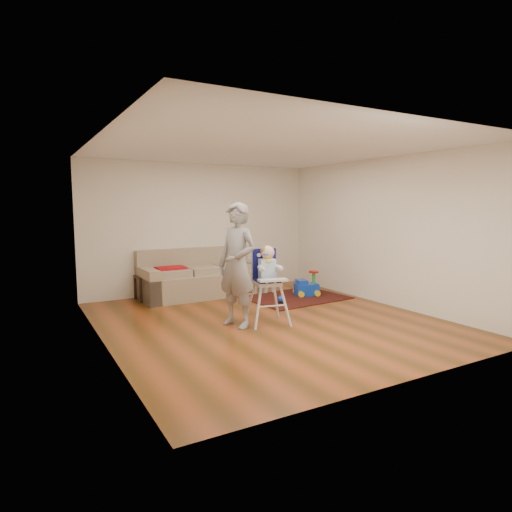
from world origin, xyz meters
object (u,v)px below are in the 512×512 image
ride_on_toy (307,283)px  toy_ball (282,299)px  sofa (202,273)px  adult (237,265)px  side_table (149,288)px  high_chair (267,286)px

ride_on_toy → toy_ball: (-0.81, -0.33, -0.18)m
sofa → adult: adult is taller
side_table → high_chair: high_chair is taller
side_table → high_chair: 2.87m
sofa → adult: size_ratio=1.32×
sofa → high_chair: (0.09, -2.43, 0.12)m
sofa → high_chair: 2.44m
side_table → ride_on_toy: ride_on_toy is taller
high_chair → adult: bearing=177.8°
side_table → ride_on_toy: (2.88, -1.25, 0.03)m
side_table → toy_ball: 2.61m
side_table → ride_on_toy: size_ratio=0.95×
sofa → side_table: (-1.04, 0.17, -0.24)m
sofa → high_chair: size_ratio=2.02×
side_table → toy_ball: (2.07, -1.58, -0.15)m
sofa → adult: (-0.37, -2.31, 0.46)m
side_table → high_chair: (1.14, -2.61, 0.36)m
sofa → toy_ball: size_ratio=17.17×
adult → sofa: bearing=150.1°
side_table → toy_ball: side_table is taller
high_chair → adult: 0.59m
toy_ball → side_table: bearing=142.7°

